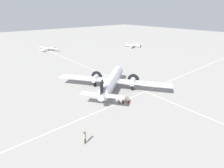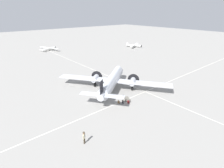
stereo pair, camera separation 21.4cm
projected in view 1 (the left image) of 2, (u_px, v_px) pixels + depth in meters
ground_plane at (112, 90)px, 40.26m from camera, size 300.00×300.00×0.00m
apron_line_eastwest at (128, 84)px, 43.40m from camera, size 120.00×0.16×0.01m
apron_line_northsouth at (129, 98)px, 36.43m from camera, size 0.16×120.00×0.01m
airliner_main at (112, 80)px, 39.67m from camera, size 22.75×19.10×5.40m
crew_foreground at (85, 137)px, 23.65m from camera, size 0.43×0.54×1.86m
passenger_boarding at (123, 98)px, 34.08m from camera, size 0.60×0.37×1.82m
ramp_agent at (123, 99)px, 34.04m from camera, size 0.54×0.32×1.70m
suitcase_near_door at (129, 102)px, 34.50m from camera, size 0.46×0.14×0.59m
suitcase_upright_spare at (119, 102)px, 34.44m from camera, size 0.47×0.12×0.60m
baggage_cart at (127, 99)px, 35.72m from camera, size 2.23×1.81×0.56m
light_aircraft_distant at (48, 49)px, 79.97m from camera, size 10.88×8.40×2.14m
light_aircraft_taxiing at (134, 45)px, 87.74m from camera, size 7.95×10.19×2.06m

